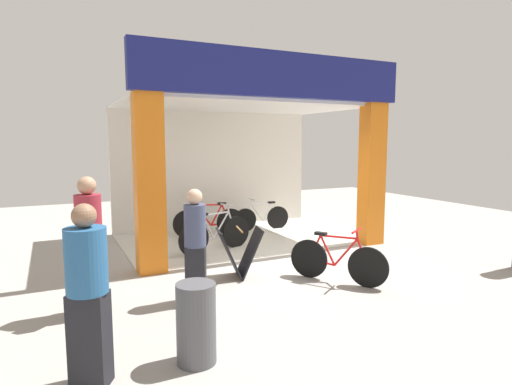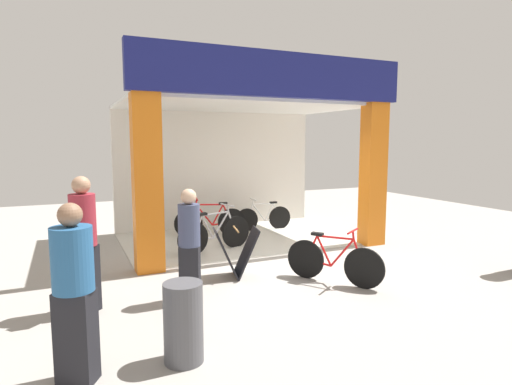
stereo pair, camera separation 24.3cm
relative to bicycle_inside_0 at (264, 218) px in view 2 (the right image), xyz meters
The scene contains 11 objects.
ground_plane 2.40m from the bicycle_inside_0, 110.76° to the right, with size 18.39×18.39×0.00m, color #9E9991.
shop_facade 2.00m from the bicycle_inside_0, 143.61° to the right, with size 5.40×3.58×3.82m.
bicycle_inside_0 is the anchor object (origin of this frame).
bicycle_inside_1 1.44m from the bicycle_inside_0, behind, with size 1.62×0.51×0.91m.
bicycle_inside_2 2.28m from the bicycle_inside_0, 140.66° to the right, with size 1.65×0.55×0.93m.
bicycle_parked_0 4.08m from the bicycle_inside_0, 99.71° to the right, with size 0.93×1.35×0.88m.
sandwich_board_sign 3.68m from the bicycle_inside_0, 122.31° to the right, with size 0.80×0.63×0.81m.
pedestrian_1 4.85m from the bicycle_inside_0, 127.52° to the right, with size 0.40×0.40×1.58m.
pedestrian_2 6.99m from the bicycle_inside_0, 129.54° to the right, with size 0.50×0.50×1.68m.
pedestrian_3 5.66m from the bicycle_inside_0, 139.58° to the right, with size 0.54×0.51×1.78m.
trash_bin 6.41m from the bicycle_inside_0, 122.49° to the right, with size 0.40×0.40×0.82m, color #4C4C51.
Camera 2 is at (-3.61, -7.20, 2.22)m, focal length 29.87 mm.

